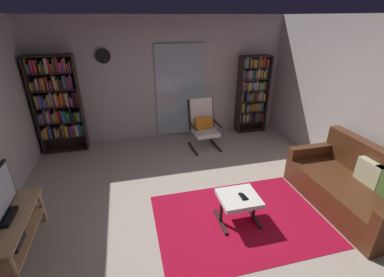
{
  "coord_description": "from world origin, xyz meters",
  "views": [
    {
      "loc": [
        -0.85,
        -2.84,
        2.56
      ],
      "look_at": [
        0.09,
        0.88,
        0.78
      ],
      "focal_mm": 24.75,
      "sensor_mm": 36.0,
      "label": 1
    }
  ],
  "objects_px": {
    "lounge_armchair": "(203,123)",
    "wall_clock": "(103,56)",
    "tv_remote": "(242,196)",
    "bookshelf_near_sofa": "(252,92)",
    "cell_phone": "(244,197)",
    "tv_stand": "(8,233)",
    "leather_sofa": "(354,188)",
    "ottoman": "(239,200)",
    "bookshelf_near_tv": "(58,103)"
  },
  "relations": [
    {
      "from": "bookshelf_near_tv",
      "to": "lounge_armchair",
      "type": "distance_m",
      "value": 2.91
    },
    {
      "from": "tv_stand",
      "to": "cell_phone",
      "type": "bearing_deg",
      "value": -2.34
    },
    {
      "from": "tv_stand",
      "to": "ottoman",
      "type": "height_order",
      "value": "tv_stand"
    },
    {
      "from": "tv_remote",
      "to": "wall_clock",
      "type": "xyz_separation_m",
      "value": [
        -1.7,
        3.08,
        1.44
      ]
    },
    {
      "from": "tv_stand",
      "to": "lounge_armchair",
      "type": "xyz_separation_m",
      "value": [
        2.95,
        2.25,
        0.19
      ]
    },
    {
      "from": "ottoman",
      "to": "cell_phone",
      "type": "height_order",
      "value": "cell_phone"
    },
    {
      "from": "bookshelf_near_tv",
      "to": "bookshelf_near_sofa",
      "type": "distance_m",
      "value": 4.16
    },
    {
      "from": "tv_stand",
      "to": "tv_remote",
      "type": "height_order",
      "value": "tv_stand"
    },
    {
      "from": "lounge_armchair",
      "to": "cell_phone",
      "type": "relative_size",
      "value": 7.3
    },
    {
      "from": "leather_sofa",
      "to": "tv_stand",
      "type": "bearing_deg",
      "value": 177.42
    },
    {
      "from": "bookshelf_near_sofa",
      "to": "tv_remote",
      "type": "bearing_deg",
      "value": -117.3
    },
    {
      "from": "ottoman",
      "to": "wall_clock",
      "type": "bearing_deg",
      "value": 118.72
    },
    {
      "from": "lounge_armchair",
      "to": "wall_clock",
      "type": "relative_size",
      "value": 3.53
    },
    {
      "from": "cell_phone",
      "to": "tv_remote",
      "type": "bearing_deg",
      "value": 147.89
    },
    {
      "from": "tv_stand",
      "to": "cell_phone",
      "type": "height_order",
      "value": "tv_stand"
    },
    {
      "from": "bookshelf_near_tv",
      "to": "leather_sofa",
      "type": "relative_size",
      "value": 1.08
    },
    {
      "from": "cell_phone",
      "to": "wall_clock",
      "type": "height_order",
      "value": "wall_clock"
    },
    {
      "from": "bookshelf_near_sofa",
      "to": "cell_phone",
      "type": "relative_size",
      "value": 12.7
    },
    {
      "from": "tv_remote",
      "to": "cell_phone",
      "type": "height_order",
      "value": "tv_remote"
    },
    {
      "from": "bookshelf_near_sofa",
      "to": "cell_phone",
      "type": "xyz_separation_m",
      "value": [
        -1.48,
        -2.93,
        -0.55
      ]
    },
    {
      "from": "bookshelf_near_sofa",
      "to": "lounge_armchair",
      "type": "relative_size",
      "value": 1.74
    },
    {
      "from": "leather_sofa",
      "to": "wall_clock",
      "type": "height_order",
      "value": "wall_clock"
    },
    {
      "from": "bookshelf_near_tv",
      "to": "lounge_armchair",
      "type": "xyz_separation_m",
      "value": [
        2.81,
        -0.54,
        -0.49
      ]
    },
    {
      "from": "tv_remote",
      "to": "bookshelf_near_tv",
      "type": "bearing_deg",
      "value": 132.46
    },
    {
      "from": "wall_clock",
      "to": "cell_phone",
      "type": "bearing_deg",
      "value": -60.8
    },
    {
      "from": "bookshelf_near_sofa",
      "to": "ottoman",
      "type": "height_order",
      "value": "bookshelf_near_sofa"
    },
    {
      "from": "bookshelf_near_tv",
      "to": "bookshelf_near_sofa",
      "type": "bearing_deg",
      "value": 0.4
    },
    {
      "from": "bookshelf_near_tv",
      "to": "bookshelf_near_sofa",
      "type": "relative_size",
      "value": 1.08
    },
    {
      "from": "lounge_armchair",
      "to": "wall_clock",
      "type": "xyz_separation_m",
      "value": [
        -1.86,
        0.72,
        1.32
      ]
    },
    {
      "from": "tv_stand",
      "to": "leather_sofa",
      "type": "bearing_deg",
      "value": -2.58
    },
    {
      "from": "tv_stand",
      "to": "ottoman",
      "type": "xyz_separation_m",
      "value": [
        2.76,
        -0.08,
        -0.01
      ]
    },
    {
      "from": "tv_stand",
      "to": "wall_clock",
      "type": "bearing_deg",
      "value": 69.99
    },
    {
      "from": "leather_sofa",
      "to": "lounge_armchair",
      "type": "bearing_deg",
      "value": 122.27
    },
    {
      "from": "lounge_armchair",
      "to": "bookshelf_near_sofa",
      "type": "bearing_deg",
      "value": 22.75
    },
    {
      "from": "ottoman",
      "to": "lounge_armchair",
      "type": "bearing_deg",
      "value": 85.34
    },
    {
      "from": "leather_sofa",
      "to": "wall_clock",
      "type": "xyz_separation_m",
      "value": [
        -3.41,
        3.18,
        1.53
      ]
    },
    {
      "from": "tv_stand",
      "to": "lounge_armchair",
      "type": "distance_m",
      "value": 3.71
    },
    {
      "from": "tv_remote",
      "to": "cell_phone",
      "type": "bearing_deg",
      "value": -22.02
    },
    {
      "from": "bookshelf_near_sofa",
      "to": "tv_remote",
      "type": "height_order",
      "value": "bookshelf_near_sofa"
    },
    {
      "from": "ottoman",
      "to": "tv_remote",
      "type": "distance_m",
      "value": 0.09
    },
    {
      "from": "tv_remote",
      "to": "wall_clock",
      "type": "height_order",
      "value": "wall_clock"
    },
    {
      "from": "cell_phone",
      "to": "ottoman",
      "type": "bearing_deg",
      "value": 137.79
    },
    {
      "from": "bookshelf_near_sofa",
      "to": "wall_clock",
      "type": "bearing_deg",
      "value": 177.22
    },
    {
      "from": "bookshelf_near_tv",
      "to": "bookshelf_near_sofa",
      "type": "height_order",
      "value": "bookshelf_near_tv"
    },
    {
      "from": "bookshelf_near_tv",
      "to": "tv_remote",
      "type": "height_order",
      "value": "bookshelf_near_tv"
    },
    {
      "from": "lounge_armchair",
      "to": "tv_remote",
      "type": "relative_size",
      "value": 7.1
    },
    {
      "from": "tv_remote",
      "to": "wall_clock",
      "type": "distance_m",
      "value": 3.8
    },
    {
      "from": "bookshelf_near_sofa",
      "to": "lounge_armchair",
      "type": "bearing_deg",
      "value": -157.25
    },
    {
      "from": "tv_stand",
      "to": "bookshelf_near_sofa",
      "type": "relative_size",
      "value": 0.64
    },
    {
      "from": "bookshelf_near_tv",
      "to": "tv_remote",
      "type": "distance_m",
      "value": 3.97
    }
  ]
}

